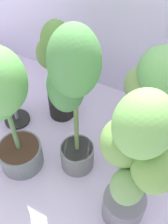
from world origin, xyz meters
TOP-DOWN VIEW (x-y plane):
  - ground_plane at (0.00, 0.00)m, footprint 8.00×8.00m
  - potted_plant_front_right at (0.35, -0.07)m, footprint 0.41×0.34m
  - potted_plant_back_right at (0.30, 0.39)m, footprint 0.47×0.35m
  - potted_plant_back_left at (-0.35, 0.43)m, footprint 0.38×0.28m
  - potted_plant_front_left at (-0.36, -0.05)m, footprint 0.43×0.38m
  - potted_plant_center at (-0.05, 0.11)m, footprint 0.33×0.31m
  - floor_fan at (-0.59, 0.21)m, footprint 0.26×0.26m

SIDE VIEW (x-z plane):
  - ground_plane at x=0.00m, z-range 0.00..0.00m
  - floor_fan at x=-0.59m, z-range 0.06..0.42m
  - potted_plant_back_left at x=-0.35m, z-range 0.06..0.80m
  - potted_plant_back_right at x=0.30m, z-range 0.05..0.85m
  - potted_plant_front_left at x=-0.36m, z-range 0.07..0.93m
  - potted_plant_front_right at x=0.35m, z-range 0.07..0.99m
  - potted_plant_center at x=-0.05m, z-range 0.12..1.09m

